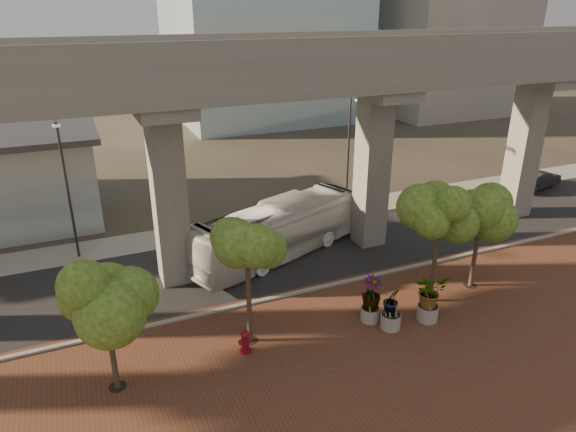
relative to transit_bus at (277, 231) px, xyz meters
name	(u,v)px	position (x,y,z in m)	size (l,w,h in m)	color
ground	(293,275)	(-0.07, -2.43, -1.62)	(160.00, 160.00, 0.00)	#312B24
brick_plaza	(369,359)	(-0.07, -10.43, -1.59)	(70.00, 13.00, 0.06)	brown
asphalt_road	(279,259)	(-0.07, -0.43, -1.60)	(90.00, 8.00, 0.04)	black
curb_strip	(308,290)	(-0.07, -4.43, -1.54)	(70.00, 0.25, 0.16)	gray
far_sidewalk	(248,225)	(-0.07, 5.07, -1.59)	(90.00, 3.00, 0.06)	gray
transit_viaduct	(278,137)	(-0.07, -0.43, 5.67)	(72.00, 5.60, 12.40)	gray
midrise_block	(446,19)	(37.93, 33.57, 10.38)	(18.00, 16.00, 24.00)	#A09C90
transit_bus	(277,231)	(0.00, 0.00, 0.00)	(2.72, 11.60, 3.23)	silver
parked_car	(537,180)	(23.69, 2.90, -0.83)	(1.65, 4.77, 1.57)	#222127
fire_hydrant	(245,341)	(-4.69, -7.93, -1.03)	(0.55, 0.50, 1.11)	maroon
planter_front	(430,293)	(3.93, -9.00, -0.13)	(2.14, 2.14, 2.36)	gray
planter_right	(371,295)	(1.43, -7.99, -0.18)	(2.12, 2.12, 2.27)	#A39D93
planter_left	(392,302)	(1.98, -8.86, -0.20)	(2.03, 2.03, 2.23)	#ACA89B
street_tree_far_west	(102,290)	(-9.96, -8.05, 2.78)	(3.92, 3.92, 6.14)	brown
street_tree_near_west	(247,243)	(-4.25, -7.26, 3.18)	(3.44, 3.44, 6.33)	brown
street_tree_near_east	(440,216)	(5.11, -7.70, 3.05)	(3.96, 3.96, 6.43)	brown
street_tree_far_east	(481,216)	(8.03, -7.30, 2.40)	(3.61, 3.61, 5.62)	brown
streetlamp_west	(66,181)	(-10.80, 4.38, 3.14)	(0.40, 1.18, 8.15)	#28282C
streetlamp_east	(349,147)	(7.14, 4.42, 3.21)	(0.41, 1.20, 8.26)	#2A2B2F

